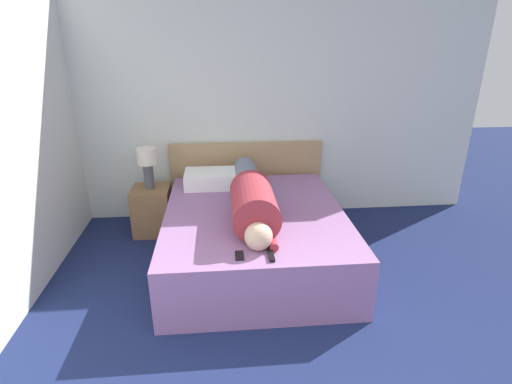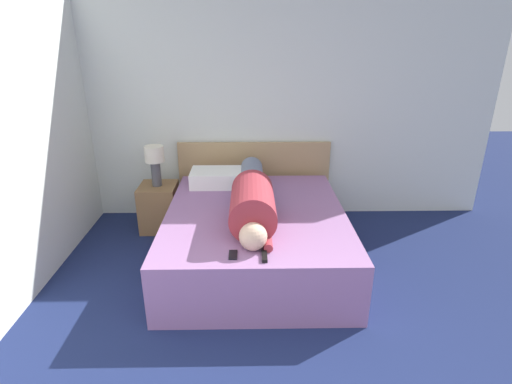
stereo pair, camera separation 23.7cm
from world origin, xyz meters
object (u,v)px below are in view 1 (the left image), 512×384
at_px(table_lamp, 147,162).
at_px(person_lying, 252,198).
at_px(nightstand, 152,210).
at_px(tv_remote, 271,256).
at_px(cell_phone, 239,256).
at_px(pillow_near_headboard, 213,179).
at_px(bed, 255,236).

bearing_deg(table_lamp, person_lying, -37.22).
distance_m(nightstand, table_lamp, 0.56).
bearing_deg(person_lying, nightstand, 142.78).
xyz_separation_m(table_lamp, tv_remote, (1.12, -1.56, -0.27)).
distance_m(nightstand, cell_phone, 1.79).
bearing_deg(pillow_near_headboard, table_lamp, 178.05).
xyz_separation_m(table_lamp, person_lying, (1.04, -0.79, -0.12)).
relative_size(pillow_near_headboard, tv_remote, 3.99).
relative_size(table_lamp, pillow_near_headboard, 0.75).
bearing_deg(tv_remote, nightstand, 125.75).
bearing_deg(cell_phone, tv_remote, -8.70).
distance_m(nightstand, tv_remote, 1.95).
xyz_separation_m(nightstand, cell_phone, (0.89, -1.53, 0.28)).
xyz_separation_m(bed, cell_phone, (-0.18, -0.80, 0.27)).
bearing_deg(cell_phone, table_lamp, 120.26).
distance_m(bed, tv_remote, 0.89).
xyz_separation_m(bed, table_lamp, (-1.07, 0.72, 0.55)).
bearing_deg(pillow_near_headboard, bed, -60.62).
xyz_separation_m(person_lying, cell_phone, (-0.15, -0.73, -0.16)).
height_order(pillow_near_headboard, tv_remote, pillow_near_headboard).
bearing_deg(nightstand, bed, -33.95).
relative_size(person_lying, cell_phone, 13.51).
xyz_separation_m(nightstand, tv_remote, (1.12, -1.56, 0.28)).
relative_size(nightstand, pillow_near_headboard, 0.87).
height_order(nightstand, cell_phone, cell_phone).
relative_size(person_lying, pillow_near_headboard, 2.94).
bearing_deg(table_lamp, bed, -33.95).
xyz_separation_m(tv_remote, cell_phone, (-0.23, 0.04, -0.01)).
xyz_separation_m(pillow_near_headboard, tv_remote, (0.44, -1.54, -0.07)).
height_order(pillow_near_headboard, cell_phone, pillow_near_headboard).
height_order(nightstand, person_lying, person_lying).
bearing_deg(tv_remote, table_lamp, 125.75).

